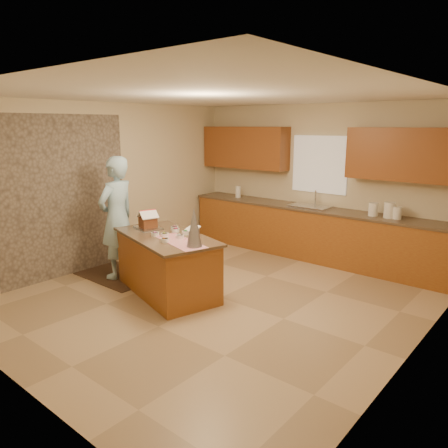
# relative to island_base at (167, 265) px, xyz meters

# --- Properties ---
(floor) EXTENTS (5.50, 5.50, 0.00)m
(floor) POSITION_rel_island_base_xyz_m (0.70, 0.33, -0.40)
(floor) COLOR tan
(floor) RESTS_ON ground
(ceiling) EXTENTS (5.50, 5.50, 0.00)m
(ceiling) POSITION_rel_island_base_xyz_m (0.70, 0.33, 2.30)
(ceiling) COLOR silver
(ceiling) RESTS_ON floor
(wall_back) EXTENTS (5.50, 5.50, 0.00)m
(wall_back) POSITION_rel_island_base_xyz_m (0.70, 3.08, 0.95)
(wall_back) COLOR beige
(wall_back) RESTS_ON floor
(wall_front) EXTENTS (5.50, 5.50, 0.00)m
(wall_front) POSITION_rel_island_base_xyz_m (0.70, -2.42, 0.95)
(wall_front) COLOR beige
(wall_front) RESTS_ON floor
(wall_left) EXTENTS (5.50, 5.50, 0.00)m
(wall_left) POSITION_rel_island_base_xyz_m (-1.80, 0.33, 0.95)
(wall_left) COLOR beige
(wall_left) RESTS_ON floor
(wall_right) EXTENTS (5.50, 5.50, 0.00)m
(wall_right) POSITION_rel_island_base_xyz_m (3.20, 0.33, 0.95)
(wall_right) COLOR beige
(wall_right) RESTS_ON floor
(stone_accent) EXTENTS (0.00, 2.50, 2.50)m
(stone_accent) POSITION_rel_island_base_xyz_m (-1.78, -0.47, 0.85)
(stone_accent) COLOR gray
(stone_accent) RESTS_ON wall_left
(window_curtain) EXTENTS (1.05, 0.03, 1.00)m
(window_curtain) POSITION_rel_island_base_xyz_m (0.70, 3.05, 1.25)
(window_curtain) COLOR white
(window_curtain) RESTS_ON wall_back
(back_counter_base) EXTENTS (4.80, 0.60, 0.88)m
(back_counter_base) POSITION_rel_island_base_xyz_m (0.70, 2.78, 0.04)
(back_counter_base) COLOR #8E581D
(back_counter_base) RESTS_ON floor
(back_counter_top) EXTENTS (4.85, 0.63, 0.04)m
(back_counter_top) POSITION_rel_island_base_xyz_m (0.70, 2.78, 0.50)
(back_counter_top) COLOR brown
(back_counter_top) RESTS_ON back_counter_base
(upper_cabinet_left) EXTENTS (1.85, 0.35, 0.80)m
(upper_cabinet_left) POSITION_rel_island_base_xyz_m (-0.85, 2.90, 1.50)
(upper_cabinet_left) COLOR brown
(upper_cabinet_left) RESTS_ON wall_back
(upper_cabinet_right) EXTENTS (1.85, 0.35, 0.80)m
(upper_cabinet_right) POSITION_rel_island_base_xyz_m (2.25, 2.90, 1.50)
(upper_cabinet_right) COLOR brown
(upper_cabinet_right) RESTS_ON wall_back
(sink) EXTENTS (0.70, 0.45, 0.12)m
(sink) POSITION_rel_island_base_xyz_m (0.70, 2.78, 0.49)
(sink) COLOR silver
(sink) RESTS_ON back_counter_top
(faucet) EXTENTS (0.03, 0.03, 0.28)m
(faucet) POSITION_rel_island_base_xyz_m (0.70, 2.96, 0.66)
(faucet) COLOR silver
(faucet) RESTS_ON back_counter_top
(island_base) EXTENTS (1.82, 1.26, 0.81)m
(island_base) POSITION_rel_island_base_xyz_m (0.00, 0.00, 0.00)
(island_base) COLOR #8E581D
(island_base) RESTS_ON floor
(island_top) EXTENTS (1.91, 1.35, 0.04)m
(island_top) POSITION_rel_island_base_xyz_m (0.00, 0.00, 0.42)
(island_top) COLOR brown
(island_top) RESTS_ON island_base
(table_runner) EXTENTS (0.97, 0.58, 0.01)m
(table_runner) POSITION_rel_island_base_xyz_m (0.40, -0.12, 0.44)
(table_runner) COLOR #A60B23
(table_runner) RESTS_ON island_top
(baking_tray) EXTENTS (0.49, 0.42, 0.02)m
(baking_tray) POSITION_rel_island_base_xyz_m (-0.50, 0.10, 0.45)
(baking_tray) COLOR silver
(baking_tray) RESTS_ON island_top
(cookbook) EXTENTS (0.24, 0.21, 0.09)m
(cookbook) POSITION_rel_island_base_xyz_m (0.23, 0.29, 0.52)
(cookbook) COLOR white
(cookbook) RESTS_ON island_top
(tinsel_tree) EXTENTS (0.25, 0.25, 0.50)m
(tinsel_tree) POSITION_rel_island_base_xyz_m (0.70, -0.16, 0.69)
(tinsel_tree) COLOR #BAB9C6
(tinsel_tree) RESTS_ON island_top
(rug) EXTENTS (1.27, 0.83, 0.01)m
(rug) POSITION_rel_island_base_xyz_m (-1.11, -0.03, -0.40)
(rug) COLOR black
(rug) RESTS_ON floor
(boy) EXTENTS (0.55, 0.75, 1.88)m
(boy) POSITION_rel_island_base_xyz_m (-1.06, -0.03, 0.55)
(boy) COLOR #99C3DA
(boy) RESTS_ON rug
(canister_a) EXTENTS (0.15, 0.15, 0.21)m
(canister_a) POSITION_rel_island_base_xyz_m (1.83, 2.78, 0.62)
(canister_a) COLOR white
(canister_a) RESTS_ON back_counter_top
(canister_b) EXTENTS (0.17, 0.17, 0.24)m
(canister_b) POSITION_rel_island_base_xyz_m (2.08, 2.78, 0.64)
(canister_b) COLOR white
(canister_b) RESTS_ON back_counter_top
(canister_c) EXTENTS (0.13, 0.13, 0.19)m
(canister_c) POSITION_rel_island_base_xyz_m (2.21, 2.78, 0.61)
(canister_c) COLOR white
(canister_c) RESTS_ON back_counter_top
(paper_towel) EXTENTS (0.10, 0.10, 0.23)m
(paper_towel) POSITION_rel_island_base_xyz_m (-0.91, 2.78, 0.63)
(paper_towel) COLOR white
(paper_towel) RESTS_ON back_counter_top
(gingerbread_house) EXTENTS (0.31, 0.32, 0.26)m
(gingerbread_house) POSITION_rel_island_base_xyz_m (-0.50, 0.10, 0.56)
(gingerbread_house) COLOR #5B2418
(gingerbread_house) RESTS_ON baking_tray
(candy_bowls) EXTENTS (0.70, 0.65, 0.05)m
(candy_bowls) POSITION_rel_island_base_xyz_m (0.12, 0.05, 0.47)
(candy_bowls) COLOR #EC295A
(candy_bowls) RESTS_ON island_top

